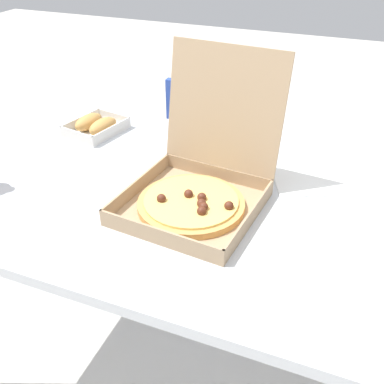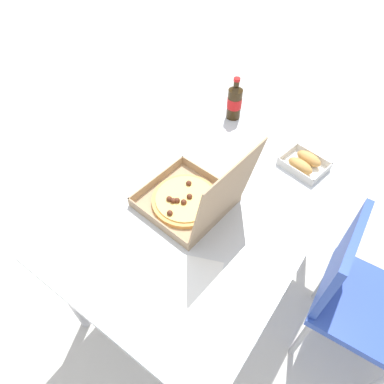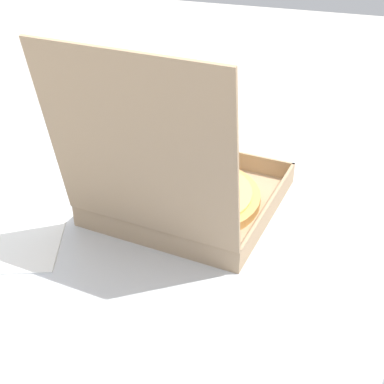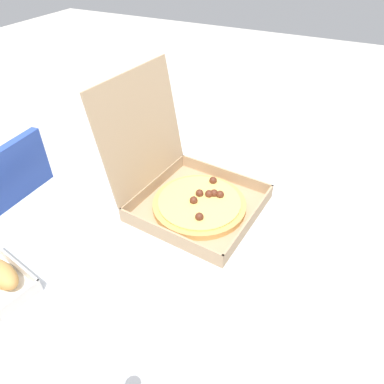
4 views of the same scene
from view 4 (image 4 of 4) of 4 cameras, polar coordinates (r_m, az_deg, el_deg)
ground_plane at (r=1.59m, az=-2.70°, el=-22.92°), size 10.00×10.00×0.00m
dining_table at (r=1.07m, az=-3.70°, el=-6.46°), size 1.26×0.87×0.72m
chair at (r=1.50m, az=-28.75°, el=-4.86°), size 0.42×0.42×0.83m
pizza_box_open at (r=1.01m, az=-0.50°, el=0.22°), size 0.36×0.42×0.37m
paper_menu at (r=1.32m, az=-3.72°, el=7.51°), size 0.25×0.22×0.00m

